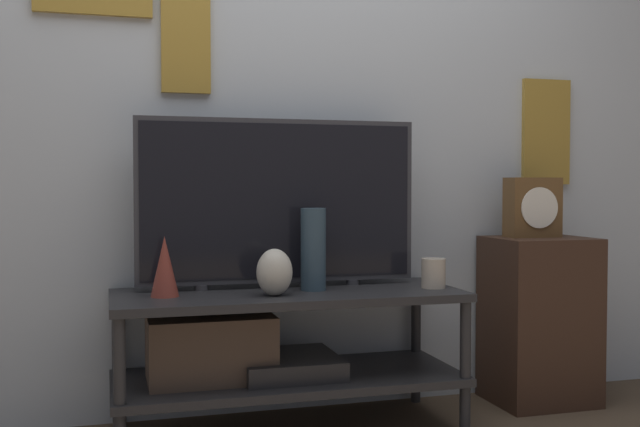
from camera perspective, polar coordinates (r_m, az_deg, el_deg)
The scene contains 9 objects.
wall_back at distance 3.05m, azimuth -3.81°, elevation 10.56°, with size 6.40×0.08×2.70m.
media_console at distance 2.76m, azimuth -4.54°, elevation -9.95°, with size 1.26×0.51×0.52m.
television at distance 2.83m, azimuth -3.15°, elevation 0.94°, with size 1.07×0.05×0.64m.
vase_slim_bronze at distance 2.66m, azimuth -11.75°, elevation -3.97°, with size 0.10×0.10×0.21m.
vase_urn_stoneware at distance 2.63m, azimuth -3.49°, elevation -4.49°, with size 0.13×0.11×0.17m.
vase_tall_ceramic at distance 2.76m, azimuth -0.51°, elevation -2.74°, with size 0.09×0.09×0.30m.
candle_jar at distance 2.86m, azimuth 8.64°, elevation -4.52°, with size 0.09×0.09×0.11m.
side_table at distance 3.28m, azimuth 16.35°, elevation -7.78°, with size 0.40×0.34×0.69m.
mantel_clock at distance 3.25m, azimuth 15.90°, elevation 0.45°, with size 0.22×0.11×0.25m.
Camera 1 is at (-0.64, -2.35, 0.91)m, focal length 42.00 mm.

